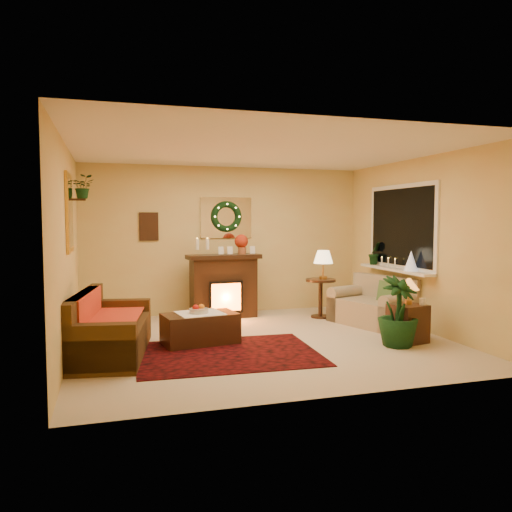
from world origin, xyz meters
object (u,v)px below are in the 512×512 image
object	(u,v)px
fireplace	(224,286)
side_table_round	(320,299)
end_table_square	(408,322)
coffee_table	(200,328)
loveseat	(373,299)
sofa	(111,320)

from	to	relation	value
fireplace	side_table_round	world-z (taller)	fireplace
side_table_round	end_table_square	size ratio (longest dim) A/B	1.28
coffee_table	loveseat	bearing A→B (deg)	-0.39
sofa	fireplace	world-z (taller)	fireplace
loveseat	coffee_table	xyz separation A→B (m)	(-2.83, -0.42, -0.21)
fireplace	side_table_round	distance (m)	1.67
end_table_square	coffee_table	distance (m)	2.82
sofa	fireplace	distance (m)	2.65
fireplace	loveseat	size ratio (longest dim) A/B	0.84
end_table_square	sofa	bearing A→B (deg)	173.19
side_table_round	end_table_square	world-z (taller)	side_table_round
end_table_square	side_table_round	bearing A→B (deg)	103.15
fireplace	coffee_table	bearing A→B (deg)	-116.83
end_table_square	fireplace	bearing A→B (deg)	130.77
loveseat	side_table_round	distance (m)	0.96
loveseat	sofa	bearing A→B (deg)	171.28
fireplace	end_table_square	distance (m)	3.13
loveseat	end_table_square	world-z (taller)	loveseat
end_table_square	coffee_table	size ratio (longest dim) A/B	0.53
sofa	loveseat	size ratio (longest dim) A/B	1.38
fireplace	side_table_round	bearing A→B (deg)	-19.73
sofa	end_table_square	bearing A→B (deg)	2.55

